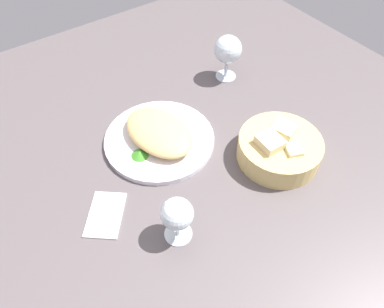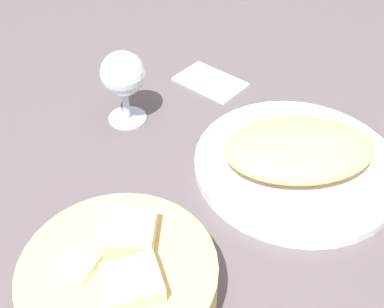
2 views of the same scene
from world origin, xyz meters
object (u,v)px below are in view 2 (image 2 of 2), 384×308
object	(u,v)px
plate	(296,164)
wine_glass_near	(123,77)
bread_basket	(121,282)
folded_napkin	(210,81)

from	to	relation	value
plate	wine_glass_near	distance (cm)	26.66
wine_glass_near	plate	bearing A→B (deg)	156.43
bread_basket	plate	bearing A→B (deg)	-135.34
plate	wine_glass_near	bearing A→B (deg)	-23.57
wine_glass_near	folded_napkin	size ratio (longest dim) A/B	1.01
wine_glass_near	folded_napkin	distance (cm)	17.43
wine_glass_near	folded_napkin	world-z (taller)	wine_glass_near
plate	wine_glass_near	size ratio (longest dim) A/B	2.43
plate	folded_napkin	bearing A→B (deg)	-61.18
folded_napkin	bread_basket	bearing A→B (deg)	-63.54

